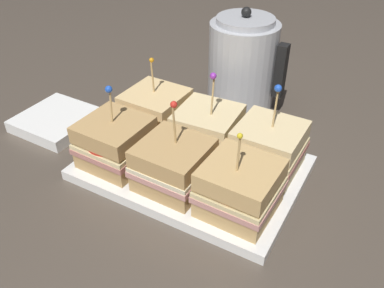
{
  "coord_description": "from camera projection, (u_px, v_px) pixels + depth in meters",
  "views": [
    {
      "loc": [
        0.27,
        -0.48,
        0.46
      ],
      "look_at": [
        0.0,
        0.0,
        0.06
      ],
      "focal_mm": 38.0,
      "sensor_mm": 36.0,
      "label": 1
    }
  ],
  "objects": [
    {
      "name": "ground_plane",
      "position": [
        192.0,
        172.0,
        0.71
      ],
      "size": [
        6.0,
        6.0,
        0.0
      ],
      "primitive_type": "plane",
      "color": "#4C4238"
    },
    {
      "name": "serving_platter",
      "position": [
        192.0,
        168.0,
        0.71
      ],
      "size": [
        0.37,
        0.25,
        0.02
      ],
      "color": "white",
      "rests_on": "ground_plane"
    },
    {
      "name": "sandwich_front_left",
      "position": [
        115.0,
        142.0,
        0.69
      ],
      "size": [
        0.11,
        0.11,
        0.14
      ],
      "color": "tan",
      "rests_on": "serving_platter"
    },
    {
      "name": "sandwich_front_center",
      "position": [
        174.0,
        165.0,
        0.64
      ],
      "size": [
        0.11,
        0.11,
        0.15
      ],
      "color": "tan",
      "rests_on": "serving_platter"
    },
    {
      "name": "sandwich_front_right",
      "position": [
        240.0,
        188.0,
        0.59
      ],
      "size": [
        0.11,
        0.11,
        0.14
      ],
      "color": "tan",
      "rests_on": "serving_platter"
    },
    {
      "name": "sandwich_back_left",
      "position": [
        156.0,
        112.0,
        0.77
      ],
      "size": [
        0.11,
        0.11,
        0.15
      ],
      "color": "#DBB77A",
      "rests_on": "serving_platter"
    },
    {
      "name": "sandwich_back_center",
      "position": [
        208.0,
        130.0,
        0.72
      ],
      "size": [
        0.12,
        0.12,
        0.15
      ],
      "color": "beige",
      "rests_on": "serving_platter"
    },
    {
      "name": "sandwich_back_right",
      "position": [
        268.0,
        148.0,
        0.67
      ],
      "size": [
        0.11,
        0.11,
        0.15
      ],
      "color": "beige",
      "rests_on": "serving_platter"
    },
    {
      "name": "kettle_steel",
      "position": [
        243.0,
        65.0,
        0.85
      ],
      "size": [
        0.16,
        0.14,
        0.22
      ],
      "color": "#B7BABF",
      "rests_on": "ground_plane"
    },
    {
      "name": "napkin_stack",
      "position": [
        57.0,
        120.0,
        0.83
      ],
      "size": [
        0.14,
        0.14,
        0.02
      ],
      "color": "white",
      "rests_on": "ground_plane"
    }
  ]
}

